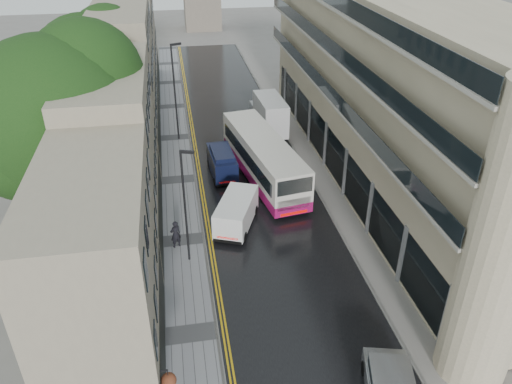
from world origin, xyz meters
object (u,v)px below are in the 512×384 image
object	(u,v)px
white_van	(216,224)
pedestrian	(176,234)
white_lorry	(262,123)
lamp_post_near	(185,208)
tree_near	(59,147)
cream_bus	(263,182)
navy_van	(215,172)
tree_far	(91,87)
lamp_post_far	(175,94)

from	to	relation	value
white_van	pedestrian	xyz separation A→B (m)	(-2.65, -0.66, -0.01)
white_lorry	lamp_post_near	bearing A→B (deg)	-117.66
tree_near	white_van	bearing A→B (deg)	-5.28
tree_near	white_lorry	xyz separation A→B (m)	(14.53, 13.55, -5.03)
tree_near	white_van	world-z (taller)	tree_near
tree_near	cream_bus	size ratio (longest dim) A/B	1.10
navy_van	lamp_post_near	bearing A→B (deg)	-109.29
tree_near	lamp_post_near	bearing A→B (deg)	-23.05
white_van	pedestrian	world-z (taller)	white_van
tree_far	cream_bus	xyz separation A→B (m)	(12.31, -9.99, -4.49)
white_lorry	white_van	size ratio (longest dim) A/B	1.53
white_lorry	tree_near	bearing A→B (deg)	-139.81
tree_far	white_van	world-z (taller)	tree_far
tree_far	white_lorry	xyz separation A→B (m)	(14.23, 0.55, -4.31)
tree_far	white_van	bearing A→B (deg)	-58.35
cream_bus	lamp_post_far	xyz separation A→B (m)	(-5.66, 12.42, 2.73)
lamp_post_far	pedestrian	bearing A→B (deg)	-113.95
cream_bus	tree_near	bearing A→B (deg)	-175.79
tree_far	lamp_post_near	world-z (taller)	tree_far
tree_near	pedestrian	bearing A→B (deg)	-13.47
navy_van	white_lorry	bearing A→B (deg)	51.14
tree_far	tree_near	bearing A→B (deg)	-91.32
navy_van	tree_near	bearing A→B (deg)	-149.99
tree_near	white_lorry	distance (m)	20.50
white_van	lamp_post_far	bearing A→B (deg)	118.97
white_lorry	lamp_post_near	size ratio (longest dim) A/B	0.97
navy_van	pedestrian	bearing A→B (deg)	-116.68
pedestrian	lamp_post_near	distance (m)	3.20
lamp_post_near	cream_bus	bearing A→B (deg)	64.09
cream_bus	lamp_post_far	world-z (taller)	lamp_post_far
cream_bus	navy_van	bearing A→B (deg)	124.23
pedestrian	lamp_post_far	world-z (taller)	lamp_post_far
white_van	pedestrian	distance (m)	2.73
cream_bus	lamp_post_far	distance (m)	13.91
navy_van	lamp_post_far	xyz separation A→B (m)	(-2.51, 9.10, 3.29)
tree_far	lamp_post_near	xyz separation A→B (m)	(6.59, -15.93, -2.39)
tree_near	lamp_post_far	distance (m)	17.11
tree_near	white_lorry	world-z (taller)	tree_near
tree_near	lamp_post_far	size ratio (longest dim) A/B	1.60
navy_van	cream_bus	bearing A→B (deg)	-50.32
tree_far	white_van	size ratio (longest dim) A/B	2.64
white_lorry	pedestrian	distance (m)	17.22
lamp_post_near	pedestrian	bearing A→B (deg)	134.49
cream_bus	navy_van	xyz separation A→B (m)	(-3.15, 3.32, -0.56)
cream_bus	navy_van	world-z (taller)	cream_bus
pedestrian	lamp_post_far	size ratio (longest dim) A/B	0.22
tree_far	lamp_post_far	world-z (taller)	tree_far
white_lorry	navy_van	bearing A→B (deg)	-127.88
tree_far	navy_van	world-z (taller)	tree_far
tree_near	pedestrian	world-z (taller)	tree_near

